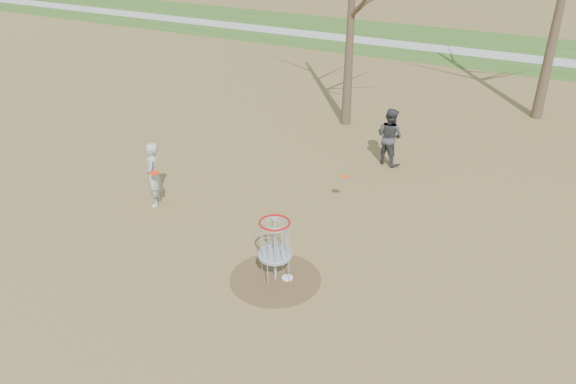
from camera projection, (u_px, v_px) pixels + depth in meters
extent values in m
plane|color=brown|center=(275.00, 279.00, 10.98)|extent=(160.00, 160.00, 0.00)
cube|color=#2D5119|center=(480.00, 48.00, 27.44)|extent=(160.00, 8.00, 0.01)
cube|color=#9E9E99|center=(476.00, 53.00, 26.65)|extent=(160.00, 1.50, 0.01)
cylinder|color=#47331E|center=(275.00, 279.00, 10.98)|extent=(1.80, 1.80, 0.01)
imported|color=#ACACAC|center=(153.00, 175.00, 13.28)|extent=(0.63, 0.69, 1.58)
imported|color=#343338|center=(389.00, 136.00, 15.35)|extent=(0.93, 0.82, 1.61)
cylinder|color=white|center=(287.00, 278.00, 10.98)|extent=(0.22, 0.22, 0.02)
cylinder|color=#F0530C|center=(345.00, 176.00, 13.08)|extent=(0.22, 0.22, 0.07)
cylinder|color=#FF2F0D|center=(154.00, 173.00, 12.87)|extent=(0.22, 0.22, 0.02)
cylinder|color=#9EA3AD|center=(275.00, 250.00, 10.66)|extent=(0.05, 0.05, 1.35)
cylinder|color=#9EA3AD|center=(275.00, 256.00, 10.72)|extent=(0.64, 0.64, 0.04)
torus|color=#9EA3AD|center=(275.00, 224.00, 10.39)|extent=(0.60, 0.60, 0.04)
torus|color=#B00D0B|center=(275.00, 223.00, 10.38)|extent=(0.60, 0.60, 0.04)
cone|color=#382B1E|center=(352.00, 5.00, 16.70)|extent=(0.32, 0.32, 7.50)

